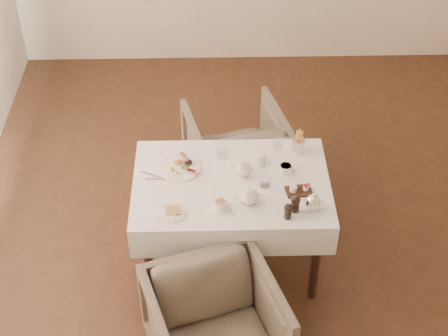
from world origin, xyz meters
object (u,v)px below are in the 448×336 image
breakfast_plate (180,167)px  table (231,195)px  teapot_centre (243,168)px  armchair_near (216,330)px  armchair_far (236,150)px

breakfast_plate → table: bearing=-24.1°
teapot_centre → table: bearing=-135.5°
armchair_near → armchair_far: size_ratio=1.02×
armchair_far → teapot_centre: 0.92m
armchair_far → breakfast_plate: bearing=46.0°
table → armchair_near: table is taller
table → armchair_near: bearing=-97.8°
armchair_near → teapot_centre: teapot_centre is taller
armchair_near → breakfast_plate: breakfast_plate is taller
breakfast_plate → teapot_centre: 0.42m
table → breakfast_plate: size_ratio=4.54×
armchair_near → teapot_centre: (0.19, 0.92, 0.47)m
armchair_far → breakfast_plate: 0.92m
breakfast_plate → teapot_centre: bearing=-12.0°
breakfast_plate → teapot_centre: teapot_centre is taller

